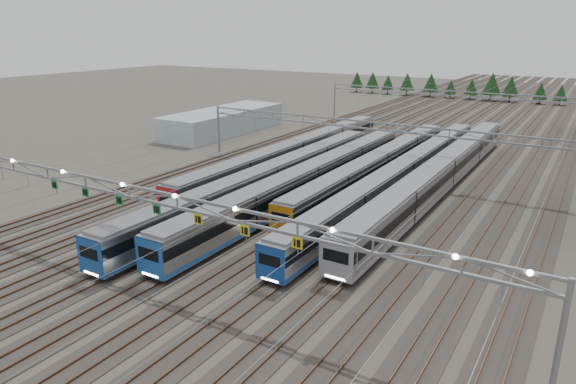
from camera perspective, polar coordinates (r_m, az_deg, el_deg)
The scene contains 13 objects.
ground at distance 44.94m, azimuth -11.61°, elevation -9.94°, with size 400.00×400.00×0.00m, color #47423A.
track_bed at distance 133.00m, azimuth 19.13°, elevation 8.47°, with size 54.00×260.00×5.42m.
train_a at distance 79.04m, azimuth 0.74°, elevation 4.29°, with size 3.09×55.19×4.03m.
train_b at distance 65.02m, azimuth -2.27°, elevation 1.29°, with size 3.04×54.26×3.96m.
train_c at distance 64.65m, azimuth 2.19°, elevation 1.24°, with size 3.10×54.15×4.05m.
train_d at distance 73.63m, azimuth 9.96°, elevation 2.91°, with size 2.89×51.93×3.76m.
train_e at distance 70.01m, azimuth 12.65°, elevation 1.96°, with size 2.85×64.90×3.72m.
train_f at distance 71.09m, azimuth 16.76°, elevation 2.04°, with size 3.16×63.87×4.12m.
gantry_near at distance 42.12m, azimuth -12.35°, elevation -1.40°, with size 56.36×0.61×8.08m.
gantry_mid at distance 75.43m, azimuth 9.14°, elevation 6.62°, with size 56.36×0.36×8.00m.
gantry_far at distance 117.87m, azimuth 17.70°, elevation 9.95°, with size 56.36×0.36×8.00m.
west_shed at distance 107.92m, azimuth -7.17°, elevation 7.81°, with size 10.00×30.00×4.64m, color #96A9B3.
treeline at distance 167.96m, azimuth 19.51°, elevation 11.11°, with size 81.20×5.60×7.02m.
Camera 1 is at (27.87, -28.64, 20.55)m, focal length 32.00 mm.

